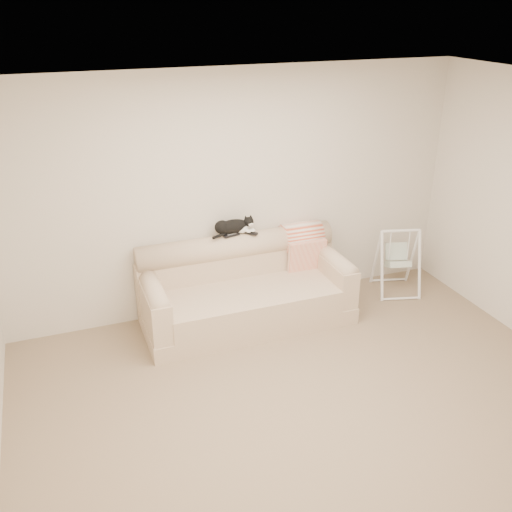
{
  "coord_description": "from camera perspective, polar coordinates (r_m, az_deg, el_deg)",
  "views": [
    {
      "loc": [
        -1.84,
        -3.46,
        3.21
      ],
      "look_at": [
        -0.06,
        1.27,
        0.9
      ],
      "focal_mm": 40.0,
      "sensor_mm": 36.0,
      "label": 1
    }
  ],
  "objects": [
    {
      "name": "remote_b",
      "position": [
        6.08,
        -0.59,
        2.35
      ],
      "size": [
        0.15,
        0.16,
        0.02
      ],
      "color": "black",
      "rests_on": "sofa"
    },
    {
      "name": "room_shell",
      "position": [
        4.26,
        6.78,
        1.16
      ],
      "size": [
        5.04,
        4.04,
        2.6
      ],
      "color": "beige",
      "rests_on": "ground"
    },
    {
      "name": "remote_a",
      "position": [
        6.02,
        -2.47,
        2.13
      ],
      "size": [
        0.19,
        0.08,
        0.03
      ],
      "color": "black",
      "rests_on": "sofa"
    },
    {
      "name": "baby_swing",
      "position": [
        6.86,
        13.95,
        -0.42
      ],
      "size": [
        0.59,
        0.62,
        0.79
      ],
      "color": "white",
      "rests_on": "ground"
    },
    {
      "name": "throw_blanket",
      "position": [
        6.38,
        4.62,
        1.6
      ],
      "size": [
        0.44,
        0.38,
        0.58
      ],
      "color": "#D7502F",
      "rests_on": "sofa"
    },
    {
      "name": "sofa",
      "position": [
        6.09,
        -1.13,
        -3.41
      ],
      "size": [
        2.2,
        0.93,
        0.9
      ],
      "color": "tan",
      "rests_on": "ground"
    },
    {
      "name": "ground_plane",
      "position": [
        5.06,
        5.9,
        -14.9
      ],
      "size": [
        5.0,
        5.0,
        0.0
      ],
      "primitive_type": "plane",
      "color": "#76614B",
      "rests_on": "ground"
    },
    {
      "name": "tuxedo_cat",
      "position": [
        6.02,
        -2.32,
        2.97
      ],
      "size": [
        0.49,
        0.21,
        0.19
      ],
      "color": "black",
      "rests_on": "sofa"
    }
  ]
}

